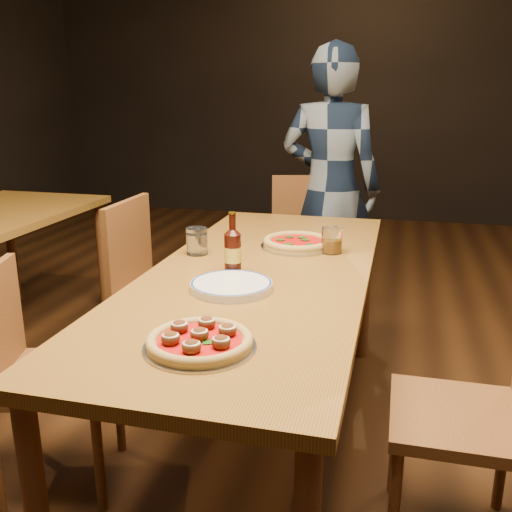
% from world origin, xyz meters
% --- Properties ---
extents(ground, '(9.00, 9.00, 0.00)m').
position_xyz_m(ground, '(0.00, 0.00, 0.00)').
color(ground, black).
extents(table_main, '(0.80, 2.00, 0.75)m').
position_xyz_m(table_main, '(0.00, 0.00, 0.68)').
color(table_main, brown).
rests_on(table_main, ground).
extents(chair_main_nw, '(0.50, 0.50, 0.86)m').
position_xyz_m(chair_main_nw, '(-0.65, -0.37, 0.43)').
color(chair_main_nw, '#5A2A17').
rests_on(chair_main_nw, ground).
extents(chair_main_sw, '(0.44, 0.44, 0.94)m').
position_xyz_m(chair_main_sw, '(-0.54, 0.42, 0.47)').
color(chair_main_sw, '#5A2A17').
rests_on(chair_main_sw, ground).
extents(chair_main_e, '(0.41, 0.41, 0.88)m').
position_xyz_m(chair_main_e, '(0.71, -0.32, 0.44)').
color(chair_main_e, '#5A2A17').
rests_on(chair_main_e, ground).
extents(chair_end, '(0.55, 0.55, 0.95)m').
position_xyz_m(chair_end, '(0.01, 1.21, 0.47)').
color(chair_end, '#5A2A17').
rests_on(chair_end, ground).
extents(pizza_meatball, '(0.30, 0.30, 0.05)m').
position_xyz_m(pizza_meatball, '(0.01, -0.68, 0.77)').
color(pizza_meatball, '#B7B7BF').
rests_on(pizza_meatball, table_main).
extents(pizza_margherita, '(0.31, 0.31, 0.04)m').
position_xyz_m(pizza_margherita, '(0.08, 0.36, 0.77)').
color(pizza_margherita, '#B7B7BF').
rests_on(pizza_margherita, table_main).
extents(plate_stack, '(0.27, 0.27, 0.03)m').
position_xyz_m(plate_stack, '(-0.04, -0.23, 0.76)').
color(plate_stack, white).
rests_on(plate_stack, table_main).
extents(beer_bottle, '(0.06, 0.06, 0.22)m').
position_xyz_m(beer_bottle, '(-0.08, -0.06, 0.83)').
color(beer_bottle, black).
rests_on(beer_bottle, table_main).
extents(water_glass, '(0.09, 0.09, 0.11)m').
position_xyz_m(water_glass, '(-0.30, 0.15, 0.80)').
color(water_glass, white).
rests_on(water_glass, table_main).
extents(amber_glass, '(0.08, 0.08, 0.11)m').
position_xyz_m(amber_glass, '(0.23, 0.31, 0.80)').
color(amber_glass, '#915810').
rests_on(amber_glass, table_main).
extents(diner, '(0.65, 0.47, 1.66)m').
position_xyz_m(diner, '(0.08, 1.43, 0.83)').
color(diner, black).
rests_on(diner, ground).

